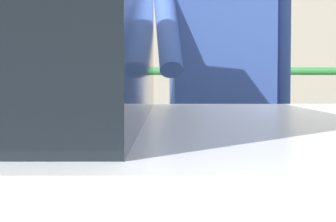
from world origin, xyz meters
TOP-DOWN VIEW (x-y plane):
  - parking_meter at (0.12, 0.29)m, footprint 0.15×0.16m
  - pedestrian_at_meter at (0.80, 0.32)m, footprint 0.63×0.60m
  - background_railing at (0.00, 2.39)m, footprint 24.06×0.06m
  - backdrop_wall at (0.00, 5.06)m, footprint 32.00×0.50m

SIDE VIEW (x-z plane):
  - background_railing at x=0.00m, z-range 0.40..1.56m
  - parking_meter at x=0.12m, z-range 0.43..1.87m
  - pedestrian_at_meter at x=0.80m, z-range 0.28..2.04m
  - backdrop_wall at x=0.00m, z-range 0.00..2.91m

